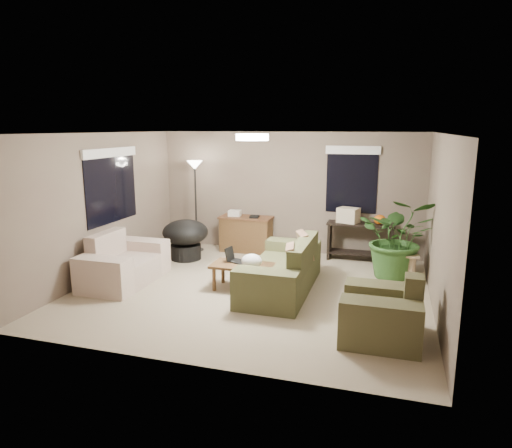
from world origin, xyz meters
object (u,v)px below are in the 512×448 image
(armchair, at_px, (382,316))
(cat_scratching_post, at_px, (412,272))
(houseplant, at_px, (398,247))
(loveseat, at_px, (123,265))
(papasan_chair, at_px, (186,236))
(main_sofa, at_px, (284,272))
(floor_lamp, at_px, (195,176))
(coffee_table, at_px, (243,268))
(desk, at_px, (246,234))
(console_table, at_px, (360,239))

(armchair, bearing_deg, cat_scratching_post, 79.47)
(houseplant, bearing_deg, cat_scratching_post, -46.74)
(loveseat, xyz_separation_m, cat_scratching_post, (4.69, 1.31, -0.08))
(loveseat, bearing_deg, cat_scratching_post, 15.65)
(armchair, height_order, houseplant, houseplant)
(papasan_chair, relative_size, cat_scratching_post, 2.06)
(main_sofa, relative_size, houseplant, 1.53)
(floor_lamp, bearing_deg, loveseat, -98.81)
(houseplant, height_order, cat_scratching_post, houseplant)
(loveseat, xyz_separation_m, coffee_table, (2.06, 0.25, 0.06))
(desk, bearing_deg, loveseat, -119.19)
(armchair, xyz_separation_m, coffee_table, (-2.22, 1.17, 0.06))
(armchair, xyz_separation_m, houseplant, (0.17, 2.50, 0.26))
(coffee_table, relative_size, desk, 0.91)
(loveseat, relative_size, console_table, 1.23)
(main_sofa, height_order, loveseat, same)
(main_sofa, xyz_separation_m, console_table, (1.05, 2.08, 0.14))
(loveseat, bearing_deg, floor_lamp, 81.19)
(desk, bearing_deg, armchair, -49.68)
(desk, bearing_deg, cat_scratching_post, -19.51)
(cat_scratching_post, bearing_deg, loveseat, -164.35)
(main_sofa, relative_size, loveseat, 1.38)
(loveseat, distance_m, floor_lamp, 2.63)
(papasan_chair, distance_m, cat_scratching_post, 4.29)
(loveseat, relative_size, papasan_chair, 1.55)
(papasan_chair, distance_m, houseplant, 4.03)
(armchair, relative_size, floor_lamp, 0.52)
(houseplant, bearing_deg, console_table, 127.14)
(cat_scratching_post, bearing_deg, console_table, 128.60)
(main_sofa, bearing_deg, armchair, -40.18)
(loveseat, distance_m, desk, 2.85)
(desk, height_order, houseplant, houseplant)
(console_table, height_order, houseplant, houseplant)
(houseplant, distance_m, cat_scratching_post, 0.50)
(desk, distance_m, floor_lamp, 1.62)
(console_table, bearing_deg, papasan_chair, -164.67)
(console_table, xyz_separation_m, cat_scratching_post, (0.94, -1.18, -0.22))
(loveseat, relative_size, desk, 1.45)
(main_sofa, xyz_separation_m, loveseat, (-2.70, -0.41, 0.00))
(papasan_chair, height_order, cat_scratching_post, papasan_chair)
(loveseat, bearing_deg, houseplant, 19.52)
(console_table, bearing_deg, armchair, -81.26)
(papasan_chair, xyz_separation_m, houseplant, (4.03, -0.00, 0.09))
(desk, bearing_deg, coffee_table, -73.30)
(console_table, bearing_deg, houseplant, -52.86)
(papasan_chair, relative_size, houseplant, 0.72)
(coffee_table, xyz_separation_m, desk, (-0.67, 2.23, 0.02))
(main_sofa, relative_size, floor_lamp, 1.15)
(armchair, xyz_separation_m, papasan_chair, (-3.86, 2.50, 0.17))
(cat_scratching_post, bearing_deg, desk, 160.49)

